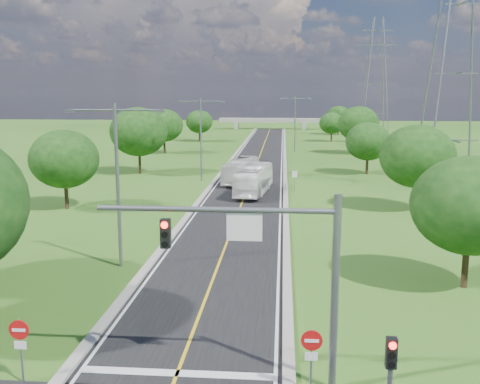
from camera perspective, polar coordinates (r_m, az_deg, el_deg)
The scene contains 27 objects.
ground at distance 79.84m, azimuth 1.76°, elevation 2.91°, with size 260.00×260.00×0.00m, color #2E5517.
road at distance 85.78m, azimuth 1.96°, elevation 3.46°, with size 8.00×150.00×0.06m, color black.
curb_left at distance 86.06m, azimuth -0.87°, elevation 3.54°, with size 0.50×150.00×0.22m, color gray.
curb_right at distance 85.68m, azimuth 4.81°, elevation 3.47°, with size 0.50×150.00×0.22m, color gray.
signal_mast at distance 18.91m, azimuth 3.77°, elevation -7.02°, with size 8.54×0.33×7.20m.
signal_pole_right at distance 17.47m, azimuth 15.72°, elevation -18.14°, with size 0.32×0.31×3.48m.
do_not_enter_left at distance 21.79m, azimuth -22.44°, elevation -14.21°, with size 0.76×0.11×2.50m.
do_not_enter_right at distance 19.64m, azimuth 7.63°, elevation -16.27°, with size 0.76×0.11×2.50m.
speed_limit_sign at distance 57.74m, azimuth 5.84°, elevation 1.52°, with size 0.55×0.09×2.40m.
overpass at distance 159.29m, azimuth 3.22°, elevation 7.58°, with size 30.00×3.00×3.20m.
streetlight_near_left at distance 32.90m, azimuth -12.96°, elevation 2.13°, with size 5.90×0.25×10.00m.
streetlight_mid_left at distance 64.96m, azimuth -4.20°, elevation 6.40°, with size 5.90×0.25×10.00m.
streetlight_far_right at distance 97.17m, azimuth 5.89°, elevation 7.74°, with size 5.90×0.25×10.00m.
power_tower_near at distance 61.84m, azimuth 22.21°, elevation 12.94°, with size 9.00×6.40×28.00m.
power_tower_far at distance 135.89m, azimuth 14.26°, elevation 11.66°, with size 9.00×6.40×28.00m.
tree_lb at distance 51.41m, azimuth -18.24°, elevation 3.36°, with size 6.30×6.30×7.33m.
tree_lc at distance 71.75m, azimuth -10.75°, elevation 6.34°, with size 7.56×7.56×8.79m.
tree_ld at distance 95.52m, azimuth -8.11°, elevation 7.05°, with size 6.72×6.72×7.82m.
tree_le at distance 118.63m, azimuth -4.37°, elevation 7.48°, with size 5.88×5.88×6.84m.
tree_ra at distance 31.31m, azimuth 23.33°, elevation -1.30°, with size 6.30×6.30×7.33m.
tree_rb at distance 50.82m, azimuth 18.38°, elevation 3.62°, with size 6.72×6.72×7.82m.
tree_rc at distance 72.17m, azimuth 13.49°, elevation 5.27°, with size 5.88×5.88×6.84m.
tree_rd at distance 96.08m, azimuth 12.53°, elevation 7.11°, with size 7.14×7.14×8.30m.
tree_re at distance 119.68m, azimuth 9.75°, elevation 7.24°, with size 5.46×5.46×6.35m.
tree_rf at distance 139.87m, azimuth 10.48°, elevation 7.93°, with size 6.30×6.30×7.33m.
bus_outbound at distance 56.63m, azimuth 1.50°, elevation 1.33°, with size 2.49×10.63×2.96m, color white.
bus_inbound at distance 63.97m, azimuth 0.10°, elevation 2.32°, with size 2.33×9.96×2.77m, color white.
Camera 1 is at (3.90, -19.03, 10.60)m, focal length 40.00 mm.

